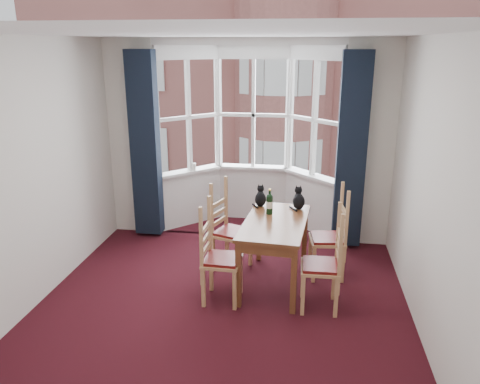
% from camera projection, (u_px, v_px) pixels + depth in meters
% --- Properties ---
extents(floor, '(4.50, 4.50, 0.00)m').
position_uv_depth(floor, '(218.00, 319.00, 4.83)').
color(floor, black).
rests_on(floor, ground).
extents(ceiling, '(4.50, 4.50, 0.00)m').
position_uv_depth(ceiling, '(213.00, 33.00, 3.99)').
color(ceiling, white).
rests_on(ceiling, floor).
extents(wall_left, '(0.00, 4.50, 4.50)m').
position_uv_depth(wall_left, '(20.00, 181.00, 4.69)').
color(wall_left, silver).
rests_on(wall_left, floor).
extents(wall_right, '(0.00, 4.50, 4.50)m').
position_uv_depth(wall_right, '(437.00, 199.00, 4.13)').
color(wall_right, silver).
rests_on(wall_right, floor).
extents(wall_near, '(4.00, 0.00, 4.00)m').
position_uv_depth(wall_near, '(126.00, 324.00, 2.29)').
color(wall_near, silver).
rests_on(wall_near, floor).
extents(wall_back_pier_left, '(0.70, 0.12, 2.80)m').
position_uv_depth(wall_back_pier_left, '(134.00, 139.00, 6.76)').
color(wall_back_pier_left, silver).
rests_on(wall_back_pier_left, floor).
extents(wall_back_pier_right, '(0.70, 0.12, 2.80)m').
position_uv_depth(wall_back_pier_right, '(368.00, 146.00, 6.30)').
color(wall_back_pier_right, silver).
rests_on(wall_back_pier_right, floor).
extents(bay_window, '(2.76, 0.94, 2.80)m').
position_uv_depth(bay_window, '(251.00, 136.00, 7.01)').
color(bay_window, white).
rests_on(bay_window, floor).
extents(curtain_left, '(0.38, 0.22, 2.60)m').
position_uv_depth(curtain_left, '(145.00, 145.00, 6.57)').
color(curtain_left, black).
rests_on(curtain_left, floor).
extents(curtain_right, '(0.38, 0.22, 2.60)m').
position_uv_depth(curtain_right, '(351.00, 152.00, 6.18)').
color(curtain_right, black).
rests_on(curtain_right, floor).
extents(dining_table, '(0.79, 1.33, 0.79)m').
position_uv_depth(dining_table, '(275.00, 230.00, 5.35)').
color(dining_table, brown).
rests_on(dining_table, floor).
extents(chair_left_near, '(0.41, 0.43, 0.92)m').
position_uv_depth(chair_left_near, '(214.00, 260.00, 5.07)').
color(chair_left_near, tan).
rests_on(chair_left_near, floor).
extents(chair_left_far, '(0.52, 0.53, 0.92)m').
position_uv_depth(chair_left_far, '(225.00, 232.00, 5.83)').
color(chair_left_far, tan).
rests_on(chair_left_far, floor).
extents(chair_right_near, '(0.41, 0.43, 0.92)m').
position_uv_depth(chair_right_near, '(329.00, 268.00, 4.90)').
color(chair_right_near, tan).
rests_on(chair_right_near, floor).
extents(chair_right_far, '(0.45, 0.47, 0.92)m').
position_uv_depth(chair_right_far, '(335.00, 240.00, 5.61)').
color(chair_right_far, tan).
rests_on(chair_right_far, floor).
extents(cat_left, '(0.16, 0.21, 0.27)m').
position_uv_depth(cat_left, '(261.00, 198.00, 5.79)').
color(cat_left, black).
rests_on(cat_left, dining_table).
extents(cat_right, '(0.18, 0.23, 0.28)m').
position_uv_depth(cat_right, '(299.00, 200.00, 5.68)').
color(cat_right, black).
rests_on(cat_right, dining_table).
extents(wine_bottle, '(0.08, 0.08, 0.31)m').
position_uv_depth(wine_bottle, '(270.00, 203.00, 5.50)').
color(wine_bottle, black).
rests_on(wine_bottle, dining_table).
extents(candle_tall, '(0.06, 0.06, 0.11)m').
position_uv_depth(candle_tall, '(194.00, 167.00, 7.12)').
color(candle_tall, white).
rests_on(candle_tall, bay_window).
extents(street, '(80.00, 80.00, 0.00)m').
position_uv_depth(street, '(296.00, 159.00, 37.06)').
color(street, '#333335').
rests_on(street, ground).
extents(tenement_building, '(18.40, 7.80, 15.20)m').
position_uv_depth(tenement_building, '(288.00, 75.00, 17.56)').
color(tenement_building, '#A65D55').
rests_on(tenement_building, street).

